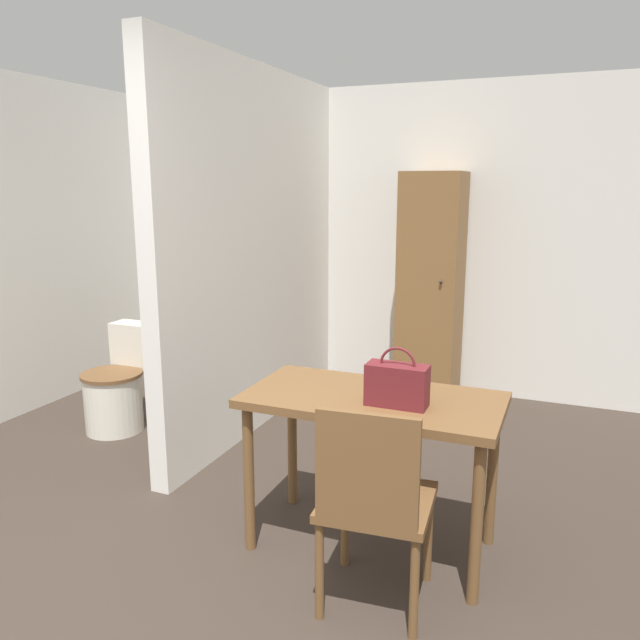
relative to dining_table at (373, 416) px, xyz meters
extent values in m
cube|color=white|center=(-0.65, 2.55, 0.58)|extent=(5.68, 0.12, 2.50)
cube|color=white|center=(-1.27, 1.26, 0.58)|extent=(0.12, 2.44, 2.50)
cube|color=brown|center=(0.00, 0.00, 0.08)|extent=(1.17, 0.60, 0.04)
cylinder|color=brown|center=(-0.53, -0.24, -0.30)|extent=(0.05, 0.05, 0.72)
cylinder|color=brown|center=(0.53, -0.24, -0.30)|extent=(0.05, 0.05, 0.72)
cylinder|color=brown|center=(-0.53, 0.24, -0.30)|extent=(0.05, 0.05, 0.72)
cylinder|color=brown|center=(0.53, 0.24, -0.30)|extent=(0.05, 0.05, 0.72)
cube|color=brown|center=(0.14, -0.37, -0.22)|extent=(0.47, 0.47, 0.04)
cube|color=brown|center=(0.16, -0.57, 0.02)|extent=(0.40, 0.06, 0.44)
cylinder|color=brown|center=(-0.06, -0.20, -0.45)|extent=(0.04, 0.04, 0.43)
cylinder|color=brown|center=(0.31, -0.16, -0.45)|extent=(0.04, 0.04, 0.43)
cylinder|color=brown|center=(-0.03, -0.57, -0.45)|extent=(0.04, 0.04, 0.43)
cylinder|color=brown|center=(0.35, -0.54, -0.45)|extent=(0.04, 0.04, 0.43)
cylinder|color=silver|center=(-2.13, 0.69, -0.47)|extent=(0.40, 0.40, 0.40)
cylinder|color=brown|center=(-2.13, 0.69, -0.25)|extent=(0.42, 0.42, 0.02)
cube|color=silver|center=(-2.13, 0.96, -0.10)|extent=(0.32, 0.18, 0.33)
cube|color=maroon|center=(0.13, -0.08, 0.19)|extent=(0.27, 0.12, 0.19)
torus|color=maroon|center=(0.13, -0.08, 0.28)|extent=(0.16, 0.01, 0.16)
cube|color=brown|center=(-0.24, 2.24, 0.24)|extent=(0.46, 0.45, 1.81)
sphere|color=black|center=(-0.11, 2.00, 0.33)|extent=(0.02, 0.02, 0.02)
camera|label=1|loc=(0.81, -2.61, 1.05)|focal=35.00mm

